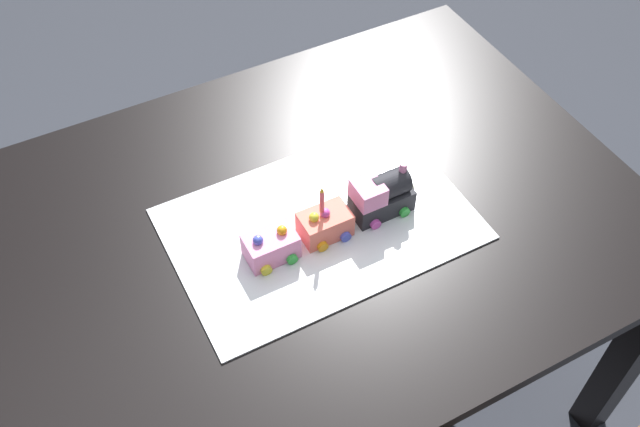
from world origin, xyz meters
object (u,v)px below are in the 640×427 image
object	(u,v)px
cake_locomotive	(382,195)
birthday_candle	(322,200)
cake_car_caboose_coral	(325,224)
cake_car_hopper_bubblegum	(271,246)
dining_table	(303,252)

from	to	relation	value
cake_locomotive	birthday_candle	distance (m)	0.15
cake_locomotive	cake_car_caboose_coral	xyz separation A→B (m)	(0.13, 0.00, -0.02)
cake_locomotive	cake_car_hopper_bubblegum	xyz separation A→B (m)	(0.25, 0.00, -0.02)
cake_car_caboose_coral	birthday_candle	size ratio (longest dim) A/B	1.49
cake_locomotive	birthday_candle	size ratio (longest dim) A/B	2.09
dining_table	cake_car_hopper_bubblegum	size ratio (longest dim) A/B	14.00
cake_car_caboose_coral	birthday_candle	world-z (taller)	birthday_candle
cake_car_hopper_bubblegum	birthday_candle	bearing A→B (deg)	-180.00
dining_table	cake_car_hopper_bubblegum	xyz separation A→B (m)	(0.09, 0.06, 0.14)
cake_locomotive	birthday_candle	bearing A→B (deg)	-0.00
cake_car_caboose_coral	birthday_candle	xyz separation A→B (m)	(0.01, -0.00, 0.08)
dining_table	birthday_candle	size ratio (longest dim) A/B	20.91
cake_car_caboose_coral	cake_car_hopper_bubblegum	distance (m)	0.12
cake_locomotive	cake_car_hopper_bubblegum	size ratio (longest dim) A/B	1.40
cake_locomotive	cake_car_caboose_coral	size ratio (longest dim) A/B	1.40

